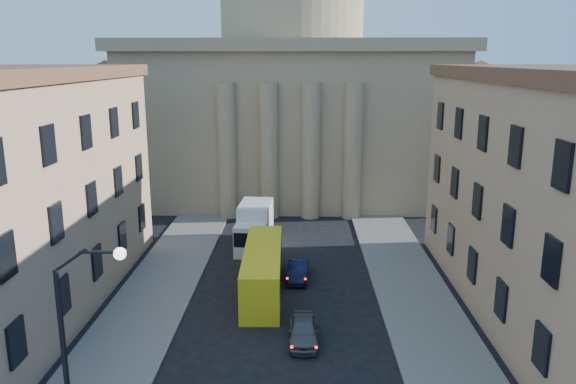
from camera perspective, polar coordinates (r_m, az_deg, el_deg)
name	(u,v)px	position (r m, az deg, el deg)	size (l,w,h in m)	color
sidewalk_left	(128,338)	(33.30, -15.94, -14.05)	(5.00, 60.00, 0.15)	#5F5C57
sidewalk_right	(436,341)	(32.79, 14.82, -14.43)	(5.00, 60.00, 0.15)	#5F5C57
church	(292,88)	(65.70, 0.40, 10.55)	(68.02, 28.76, 36.60)	#947D5B
building_right	(574,194)	(36.73, 27.06, -0.22)	(11.60, 26.60, 14.70)	tan
street_lamp	(77,341)	(22.13, -20.61, -13.97)	(2.62, 0.44, 8.83)	black
car_right_far	(304,330)	(31.59, 1.59, -13.86)	(1.59, 3.96, 1.35)	#4C4B50
car_right_distant	(298,270)	(39.84, 1.03, -7.92)	(1.39, 3.99, 1.31)	black
city_bus	(263,268)	(37.57, -2.58, -7.76)	(2.67, 10.53, 2.95)	yellow
box_truck	(254,227)	(46.22, -3.45, -3.60)	(2.83, 6.44, 3.47)	silver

